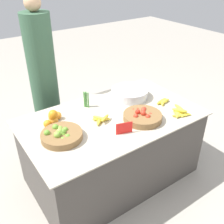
{
  "coord_description": "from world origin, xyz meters",
  "views": [
    {
      "loc": [
        -1.16,
        -1.66,
        1.97
      ],
      "look_at": [
        0.0,
        0.0,
        0.76
      ],
      "focal_mm": 42.0,
      "sensor_mm": 36.0,
      "label": 1
    }
  ],
  "objects_px": {
    "lime_bowl": "(61,135)",
    "tomato_basket": "(143,116)",
    "metal_bowl": "(130,93)",
    "price_sign": "(124,128)",
    "vendor_person": "(44,84)"
  },
  "relations": [
    {
      "from": "lime_bowl",
      "to": "tomato_basket",
      "type": "xyz_separation_m",
      "value": [
        0.71,
        -0.16,
        -0.0
      ]
    },
    {
      "from": "lime_bowl",
      "to": "vendor_person",
      "type": "relative_size",
      "value": 0.2
    },
    {
      "from": "tomato_basket",
      "to": "metal_bowl",
      "type": "xyz_separation_m",
      "value": [
        0.17,
        0.41,
        0.01
      ]
    },
    {
      "from": "vendor_person",
      "to": "price_sign",
      "type": "bearing_deg",
      "value": -78.98
    },
    {
      "from": "price_sign",
      "to": "metal_bowl",
      "type": "bearing_deg",
      "value": 65.34
    },
    {
      "from": "lime_bowl",
      "to": "vendor_person",
      "type": "height_order",
      "value": "vendor_person"
    },
    {
      "from": "price_sign",
      "to": "vendor_person",
      "type": "relative_size",
      "value": 0.08
    },
    {
      "from": "lime_bowl",
      "to": "metal_bowl",
      "type": "relative_size",
      "value": 0.89
    },
    {
      "from": "lime_bowl",
      "to": "tomato_basket",
      "type": "bearing_deg",
      "value": -12.27
    },
    {
      "from": "tomato_basket",
      "to": "metal_bowl",
      "type": "height_order",
      "value": "tomato_basket"
    },
    {
      "from": "metal_bowl",
      "to": "price_sign",
      "type": "height_order",
      "value": "price_sign"
    },
    {
      "from": "metal_bowl",
      "to": "vendor_person",
      "type": "relative_size",
      "value": 0.22
    },
    {
      "from": "metal_bowl",
      "to": "vendor_person",
      "type": "distance_m",
      "value": 0.92
    },
    {
      "from": "price_sign",
      "to": "lime_bowl",
      "type": "bearing_deg",
      "value": 170.66
    },
    {
      "from": "lime_bowl",
      "to": "vendor_person",
      "type": "distance_m",
      "value": 0.93
    }
  ]
}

